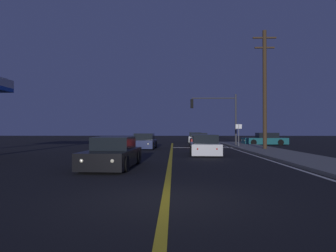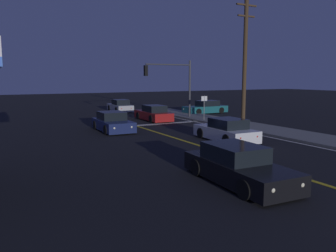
{
  "view_description": "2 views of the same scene",
  "coord_description": "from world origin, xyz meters",
  "px_view_note": "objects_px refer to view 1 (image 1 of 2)",
  "views": [
    {
      "loc": [
        0.2,
        -7.34,
        1.65
      ],
      "look_at": [
        -0.37,
        22.06,
        2.02
      ],
      "focal_mm": 33.08,
      "sensor_mm": 36.0,
      "label": 1
    },
    {
      "loc": [
        -10.3,
        -2.87,
        3.7
      ],
      "look_at": [
        -1.17,
        14.0,
        0.99
      ],
      "focal_mm": 36.54,
      "sensor_mm": 36.0,
      "label": 2
    }
  ],
  "objects_px": {
    "car_side_waiting_red": "(199,141)",
    "street_sign_corner": "(239,132)",
    "car_distant_tail_silver": "(195,138)",
    "utility_pole_right": "(265,88)",
    "car_far_approaching_teal": "(265,140)",
    "traffic_signal_near_right": "(218,111)",
    "car_following_oncoming_navy": "(144,142)",
    "car_parked_curb_black": "(113,154)",
    "car_lead_oncoming_white": "(205,146)"
  },
  "relations": [
    {
      "from": "traffic_signal_near_right",
      "to": "street_sign_corner",
      "type": "xyz_separation_m",
      "value": [
        1.46,
        -2.8,
        -2.06
      ]
    },
    {
      "from": "car_parked_curb_black",
      "to": "car_far_approaching_teal",
      "type": "bearing_deg",
      "value": -119.19
    },
    {
      "from": "car_lead_oncoming_white",
      "to": "traffic_signal_near_right",
      "type": "relative_size",
      "value": 0.84
    },
    {
      "from": "car_lead_oncoming_white",
      "to": "car_far_approaching_teal",
      "type": "xyz_separation_m",
      "value": [
        7.92,
        13.55,
        0.0
      ]
    },
    {
      "from": "traffic_signal_near_right",
      "to": "car_side_waiting_red",
      "type": "bearing_deg",
      "value": -0.64
    },
    {
      "from": "car_far_approaching_teal",
      "to": "car_parked_curb_black",
      "type": "height_order",
      "value": "same"
    },
    {
      "from": "car_side_waiting_red",
      "to": "street_sign_corner",
      "type": "xyz_separation_m",
      "value": [
        3.4,
        -2.82,
        0.92
      ]
    },
    {
      "from": "car_distant_tail_silver",
      "to": "car_parked_curb_black",
      "type": "xyz_separation_m",
      "value": [
        -5.43,
        -26.35,
        0.0
      ]
    },
    {
      "from": "street_sign_corner",
      "to": "car_parked_curb_black",
      "type": "bearing_deg",
      "value": -120.35
    },
    {
      "from": "car_distant_tail_silver",
      "to": "traffic_signal_near_right",
      "type": "height_order",
      "value": "traffic_signal_near_right"
    },
    {
      "from": "car_lead_oncoming_white",
      "to": "car_side_waiting_red",
      "type": "bearing_deg",
      "value": 89.34
    },
    {
      "from": "car_lead_oncoming_white",
      "to": "car_parked_curb_black",
      "type": "bearing_deg",
      "value": -123.15
    },
    {
      "from": "car_following_oncoming_navy",
      "to": "car_side_waiting_red",
      "type": "bearing_deg",
      "value": -140.48
    },
    {
      "from": "car_far_approaching_teal",
      "to": "car_lead_oncoming_white",
      "type": "bearing_deg",
      "value": 147.77
    },
    {
      "from": "car_lead_oncoming_white",
      "to": "car_parked_curb_black",
      "type": "relative_size",
      "value": 0.92
    },
    {
      "from": "car_far_approaching_teal",
      "to": "car_following_oncoming_navy",
      "type": "xyz_separation_m",
      "value": [
        -12.59,
        -6.78,
        -0.0
      ]
    },
    {
      "from": "car_lead_oncoming_white",
      "to": "car_following_oncoming_navy",
      "type": "bearing_deg",
      "value": 126.47
    },
    {
      "from": "car_far_approaching_teal",
      "to": "street_sign_corner",
      "type": "relative_size",
      "value": 2.15
    },
    {
      "from": "car_side_waiting_red",
      "to": "traffic_signal_near_right",
      "type": "xyz_separation_m",
      "value": [
        1.94,
        -0.02,
        2.98
      ]
    },
    {
      "from": "car_side_waiting_red",
      "to": "traffic_signal_near_right",
      "type": "height_order",
      "value": "traffic_signal_near_right"
    },
    {
      "from": "car_side_waiting_red",
      "to": "car_far_approaching_teal",
      "type": "xyz_separation_m",
      "value": [
        7.44,
        2.75,
        0.0
      ]
    },
    {
      "from": "car_distant_tail_silver",
      "to": "utility_pole_right",
      "type": "distance_m",
      "value": 16.28
    },
    {
      "from": "car_distant_tail_silver",
      "to": "traffic_signal_near_right",
      "type": "distance_m",
      "value": 9.46
    },
    {
      "from": "car_side_waiting_red",
      "to": "traffic_signal_near_right",
      "type": "distance_m",
      "value": 3.55
    },
    {
      "from": "car_parked_curb_black",
      "to": "traffic_signal_near_right",
      "type": "bearing_deg",
      "value": -109.49
    },
    {
      "from": "car_lead_oncoming_white",
      "to": "traffic_signal_near_right",
      "type": "bearing_deg",
      "value": 79.22
    },
    {
      "from": "car_far_approaching_teal",
      "to": "car_parked_curb_black",
      "type": "distance_m",
      "value": 23.94
    },
    {
      "from": "car_far_approaching_teal",
      "to": "utility_pole_right",
      "type": "relative_size",
      "value": 0.49
    },
    {
      "from": "car_distant_tail_silver",
      "to": "car_following_oncoming_navy",
      "type": "bearing_deg",
      "value": -110.54
    },
    {
      "from": "traffic_signal_near_right",
      "to": "car_distant_tail_silver",
      "type": "bearing_deg",
      "value": -78.87
    },
    {
      "from": "car_following_oncoming_navy",
      "to": "car_lead_oncoming_white",
      "type": "bearing_deg",
      "value": 126.03
    },
    {
      "from": "car_parked_curb_black",
      "to": "traffic_signal_near_right",
      "type": "height_order",
      "value": "traffic_signal_near_right"
    },
    {
      "from": "car_far_approaching_teal",
      "to": "traffic_signal_near_right",
      "type": "distance_m",
      "value": 6.84
    },
    {
      "from": "car_distant_tail_silver",
      "to": "car_side_waiting_red",
      "type": "distance_m",
      "value": 8.79
    },
    {
      "from": "car_parked_curb_black",
      "to": "car_distant_tail_silver",
      "type": "bearing_deg",
      "value": -98.91
    },
    {
      "from": "car_distant_tail_silver",
      "to": "street_sign_corner",
      "type": "distance_m",
      "value": 12.08
    },
    {
      "from": "car_distant_tail_silver",
      "to": "car_far_approaching_teal",
      "type": "height_order",
      "value": "same"
    },
    {
      "from": "traffic_signal_near_right",
      "to": "street_sign_corner",
      "type": "bearing_deg",
      "value": 117.57
    },
    {
      "from": "car_side_waiting_red",
      "to": "car_parked_curb_black",
      "type": "bearing_deg",
      "value": -104.73
    },
    {
      "from": "car_far_approaching_teal",
      "to": "car_parked_curb_black",
      "type": "relative_size",
      "value": 1.0
    },
    {
      "from": "car_parked_curb_black",
      "to": "street_sign_corner",
      "type": "height_order",
      "value": "street_sign_corner"
    },
    {
      "from": "car_distant_tail_silver",
      "to": "car_lead_oncoming_white",
      "type": "distance_m",
      "value": 19.61
    },
    {
      "from": "traffic_signal_near_right",
      "to": "street_sign_corner",
      "type": "height_order",
      "value": "traffic_signal_near_right"
    },
    {
      "from": "car_lead_oncoming_white",
      "to": "car_side_waiting_red",
      "type": "height_order",
      "value": "same"
    },
    {
      "from": "car_following_oncoming_navy",
      "to": "street_sign_corner",
      "type": "relative_size",
      "value": 1.96
    },
    {
      "from": "car_parked_curb_black",
      "to": "car_side_waiting_red",
      "type": "bearing_deg",
      "value": -103.83
    },
    {
      "from": "car_side_waiting_red",
      "to": "utility_pole_right",
      "type": "height_order",
      "value": "utility_pole_right"
    },
    {
      "from": "utility_pole_right",
      "to": "car_following_oncoming_navy",
      "type": "bearing_deg",
      "value": 167.87
    },
    {
      "from": "car_parked_curb_black",
      "to": "traffic_signal_near_right",
      "type": "relative_size",
      "value": 0.91
    },
    {
      "from": "car_lead_oncoming_white",
      "to": "car_far_approaching_teal",
      "type": "relative_size",
      "value": 0.92
    }
  ]
}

